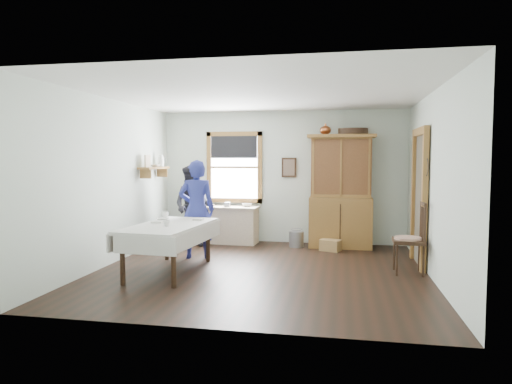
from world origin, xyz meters
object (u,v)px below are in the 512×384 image
at_px(dining_table, 170,248).
at_px(pail, 296,239).
at_px(work_counter, 226,225).
at_px(wicker_basket, 330,245).
at_px(woman_blue, 197,213).
at_px(spindle_chair, 409,238).
at_px(china_hutch, 341,191).
at_px(figure_dark, 193,209).

xyz_separation_m(dining_table, pail, (1.70, 2.36, -0.21)).
height_order(work_counter, dining_table, work_counter).
xyz_separation_m(dining_table, wicker_basket, (2.37, 2.10, -0.26)).
height_order(wicker_basket, woman_blue, woman_blue).
xyz_separation_m(spindle_chair, pail, (-1.86, 1.77, -0.39)).
distance_m(work_counter, china_hutch, 2.41).
bearing_deg(pail, woman_blue, -140.65).
xyz_separation_m(dining_table, spindle_chair, (3.56, 0.59, 0.18)).
bearing_deg(spindle_chair, wicker_basket, 130.06).
bearing_deg(wicker_basket, figure_dark, -179.48).
xyz_separation_m(pail, wicker_basket, (0.67, -0.27, -0.05)).
distance_m(pail, wicker_basket, 0.72).
height_order(china_hutch, woman_blue, china_hutch).
height_order(spindle_chair, pail, spindle_chair).
distance_m(china_hutch, pail, 1.27).
xyz_separation_m(work_counter, dining_table, (-0.24, -2.53, -0.01)).
bearing_deg(dining_table, pail, 54.24).
relative_size(china_hutch, figure_dark, 1.48).
height_order(china_hutch, figure_dark, china_hutch).
bearing_deg(dining_table, wicker_basket, 41.51).
height_order(pail, woman_blue, woman_blue).
height_order(dining_table, figure_dark, figure_dark).
height_order(woman_blue, figure_dark, woman_blue).
distance_m(work_counter, woman_blue, 1.55).
relative_size(woman_blue, figure_dark, 1.07).
relative_size(china_hutch, dining_table, 1.20).
xyz_separation_m(dining_table, figure_dark, (-0.32, 2.07, 0.37)).
distance_m(dining_table, wicker_basket, 3.17).
distance_m(china_hutch, dining_table, 3.65).
height_order(dining_table, wicker_basket, dining_table).
xyz_separation_m(dining_table, woman_blue, (0.09, 1.04, 0.42)).
relative_size(china_hutch, pail, 7.13).
bearing_deg(figure_dark, spindle_chair, -11.71).
height_order(pail, wicker_basket, pail).
distance_m(dining_table, woman_blue, 1.13).
bearing_deg(dining_table, figure_dark, 98.84).
bearing_deg(work_counter, pail, -2.63).
height_order(spindle_chair, wicker_basket, spindle_chair).
xyz_separation_m(pail, woman_blue, (-1.61, -1.32, 0.64)).
xyz_separation_m(work_counter, china_hutch, (2.30, -0.02, 0.72)).
height_order(spindle_chair, figure_dark, figure_dark).
bearing_deg(work_counter, wicker_basket, -7.60).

